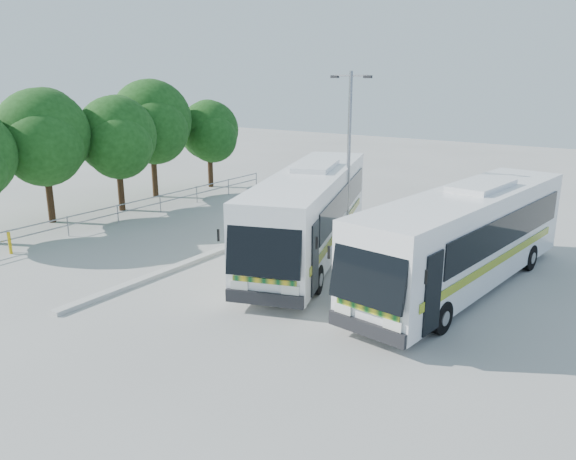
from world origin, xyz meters
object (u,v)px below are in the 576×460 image
Objects in this scene: tree_far_d at (152,121)px; coach_adjacent at (465,236)px; tree_far_b at (44,136)px; bollard at (10,243)px; tree_far_c at (117,136)px; coach_main at (310,211)px; lamppost at (349,154)px; tree_far_e at (210,131)px.

tree_far_d reaches higher than coach_adjacent.
tree_far_d reaches higher than tree_far_b.
bollard is at bearing -150.82° from coach_adjacent.
bollard is (-17.56, -7.10, -1.46)m from coach_adjacent.
coach_main is at bearing -4.76° from tree_far_c.
bollard is (-10.96, -7.09, -1.51)m from coach_main.
tree_far_b reaches higher than coach_main.
tree_far_b is 15.75m from lamppost.
coach_adjacent reaches higher than bollard.
tree_far_e reaches higher than bollard.
tree_far_d is 0.56× the size of coach_adjacent.
coach_main is 13.14m from bollard.
tree_far_b is 7.11× the size of bollard.
bollard is at bearing -143.06° from lamppost.
lamppost is at bearing -10.55° from tree_far_d.
tree_far_c is at bearing -176.00° from coach_adjacent.
tree_far_b is 12.13m from tree_far_e.
lamppost is at bearing 50.44° from coach_main.
coach_main is (14.58, -4.82, -2.82)m from tree_far_d.
coach_main is 13.56× the size of bollard.
tree_far_b is at bearing -163.25° from lamppost.
tree_far_c reaches higher than tree_far_e.
bollard is (2.42, -8.21, -3.77)m from tree_far_c.
tree_far_d is at bearing 168.66° from lamppost.
tree_far_b is 14.78m from coach_main.
tree_far_c is 0.88× the size of tree_far_d.
tree_far_d is at bearing 92.23° from tree_far_b.
tree_far_b is 0.95× the size of tree_far_d.
lamppost is (0.74, 1.96, 2.26)m from coach_main.
coach_main is (13.39, -1.12, -2.26)m from tree_far_c.
tree_far_c is 14.15m from lamppost.
coach_main is at bearing -33.84° from tree_far_e.
bollard is at bearing -73.12° from tree_far_d.
tree_far_c reaches higher than coach_main.
tree_far_e is 16.83m from coach_main.
tree_far_d is at bearing 142.71° from coach_main.
tree_far_d is at bearing -98.63° from tree_far_e.
tree_far_e is at bearing 152.52° from lamppost.
tree_far_d is 15.61m from coach_main.
tree_far_b is 0.90× the size of lamppost.
coach_main reaches higher than coach_adjacent.
tree_far_c is at bearing 77.09° from tree_far_b.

